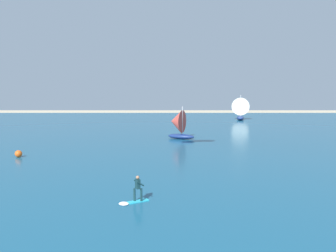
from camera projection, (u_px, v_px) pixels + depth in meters
ocean at (173, 134)px, 52.66m from camera, size 160.00×90.00×0.10m
kitesurfer at (135, 193)px, 20.66m from camera, size 1.98×1.45×1.67m
sailboat_mid_left at (241, 108)px, 75.93m from camera, size 4.35×4.99×5.64m
sailboat_center_horizon at (178, 124)px, 46.79m from camera, size 4.08×3.65×4.59m
marker_buoy at (19, 154)px, 34.29m from camera, size 0.73×0.73×0.73m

